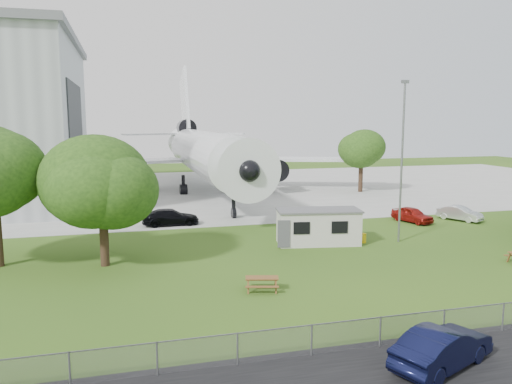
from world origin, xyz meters
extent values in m
plane|color=#466C1D|center=(0.00, 0.00, 0.00)|extent=(160.00, 160.00, 0.00)
cube|color=black|center=(0.00, -13.00, 0.01)|extent=(120.00, 8.00, 0.02)
cube|color=#B7B7B2|center=(0.00, 38.00, 0.01)|extent=(120.00, 46.00, 0.03)
cube|color=#2D3033|center=(-16.93, 33.00, 6.75)|extent=(0.16, 16.00, 12.96)
cylinder|color=white|center=(-2.00, 34.00, 5.10)|extent=(5.40, 34.00, 5.40)
cone|color=white|center=(-2.00, 15.00, 5.10)|extent=(5.40, 5.50, 5.40)
cone|color=white|center=(-2.00, 55.00, 5.90)|extent=(4.86, 9.00, 4.86)
cube|color=white|center=(-14.50, 37.20, 3.90)|extent=(21.36, 10.77, 0.36)
cube|color=white|center=(10.50, 37.20, 3.90)|extent=(21.36, 10.77, 0.36)
cube|color=white|center=(-2.00, 55.00, 11.60)|extent=(0.46, 9.96, 12.17)
cylinder|color=#515459|center=(-10.50, 33.50, 3.00)|extent=(2.50, 4.20, 2.50)
cylinder|color=#515459|center=(6.50, 33.50, 3.00)|extent=(2.50, 4.20, 2.50)
cylinder|color=#515459|center=(-2.00, 54.00, 7.90)|extent=(2.60, 4.50, 2.60)
cylinder|color=black|center=(-2.00, 18.50, 1.20)|extent=(0.36, 0.36, 2.40)
cylinder|color=black|center=(-4.80, 35.00, 1.20)|extent=(0.44, 0.44, 2.40)
cylinder|color=black|center=(0.80, 35.00, 1.20)|extent=(0.44, 0.44, 2.40)
cube|color=beige|center=(2.03, 7.26, 1.25)|extent=(6.33, 3.46, 2.50)
cube|color=#59595B|center=(2.03, 7.26, 2.56)|extent=(6.56, 3.69, 0.12)
cylinder|color=gold|center=(5.43, 6.66, 0.35)|extent=(0.50, 0.50, 0.70)
cube|color=gray|center=(0.00, -9.50, 0.00)|extent=(58.00, 0.04, 1.30)
cylinder|color=slate|center=(8.20, 6.20, 6.00)|extent=(0.16, 0.16, 12.00)
cylinder|color=#382619|center=(-13.29, 5.43, 1.47)|extent=(0.56, 0.56, 2.94)
sphere|color=#3E6B1C|center=(-13.29, 5.43, 5.06)|extent=(7.10, 7.10, 7.10)
cylinder|color=#382619|center=(17.46, 31.06, 1.56)|extent=(0.56, 0.56, 3.11)
sphere|color=#3E6B1C|center=(17.46, 31.06, 5.36)|extent=(5.91, 5.91, 5.91)
imported|color=black|center=(-0.58, -11.63, 0.77)|extent=(4.94, 3.37, 1.54)
imported|color=maroon|center=(13.26, 12.40, 0.68)|extent=(2.71, 4.31, 1.37)
imported|color=silver|center=(17.96, 11.98, 0.66)|extent=(3.09, 4.19, 1.32)
imported|color=black|center=(-8.09, 16.70, 0.72)|extent=(4.98, 2.07, 1.44)
camera|label=1|loc=(-11.92, -26.91, 9.28)|focal=35.00mm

